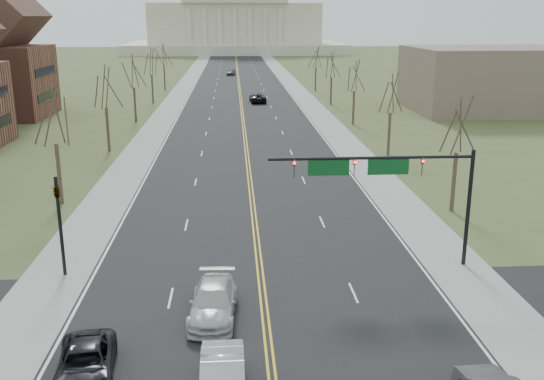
{
  "coord_description": "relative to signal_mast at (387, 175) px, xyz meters",
  "views": [
    {
      "loc": [
        -1.45,
        -20.14,
        14.63
      ],
      "look_at": [
        1.17,
        20.41,
        3.0
      ],
      "focal_mm": 40.0,
      "sensor_mm": 36.0,
      "label": 1
    }
  ],
  "objects": [
    {
      "name": "car_far_sb",
      "position": [
        -9.21,
        126.75,
        -4.94
      ],
      "size": [
        2.51,
        4.95,
        1.62
      ],
      "primitive_type": "imported",
      "rotation": [
        0.0,
        0.0,
        -0.13
      ],
      "color": "#4D5155",
      "rests_on": "road"
    },
    {
      "name": "cross_road",
      "position": [
        -7.45,
        -7.5,
        -5.76
      ],
      "size": [
        120.0,
        14.0,
        0.01
      ],
      "primitive_type": "cube",
      "color": "black",
      "rests_on": "ground"
    },
    {
      "name": "tree_l_4",
      "position": [
        -22.95,
        94.5,
        1.18
      ],
      "size": [
        3.96,
        3.96,
        9.0
      ],
      "color": "#3E3224",
      "rests_on": "ground"
    },
    {
      "name": "tree_r_2",
      "position": [
        8.05,
        50.5,
        0.79
      ],
      "size": [
        3.74,
        3.74,
        8.5
      ],
      "color": "#3E3224",
      "rests_on": "ground"
    },
    {
      "name": "tree_l_3",
      "position": [
        -22.95,
        74.5,
        1.18
      ],
      "size": [
        3.96,
        3.96,
        9.0
      ],
      "color": "#3E3224",
      "rests_on": "ground"
    },
    {
      "name": "edge_line_left",
      "position": [
        -17.25,
        96.5,
        -5.75
      ],
      "size": [
        0.15,
        380.0,
        0.01
      ],
      "primitive_type": "cube",
      "color": "silver",
      "rests_on": "road"
    },
    {
      "name": "sidewalk_right",
      "position": [
        4.55,
        96.5,
        -5.75
      ],
      "size": [
        4.0,
        380.0,
        0.03
      ],
      "primitive_type": "cube",
      "color": "gray",
      "rests_on": "ground"
    },
    {
      "name": "tree_r_0",
      "position": [
        8.05,
        10.5,
        0.79
      ],
      "size": [
        3.74,
        3.74,
        8.5
      ],
      "color": "#3E3224",
      "rests_on": "ground"
    },
    {
      "name": "center_line",
      "position": [
        -7.45,
        96.5,
        -5.75
      ],
      "size": [
        0.42,
        380.0,
        0.01
      ],
      "primitive_type": "cube",
      "color": "gold",
      "rests_on": "road"
    },
    {
      "name": "tree_r_4",
      "position": [
        8.05,
        90.5,
        0.79
      ],
      "size": [
        3.74,
        3.74,
        8.5
      ],
      "color": "#3E3224",
      "rests_on": "ground"
    },
    {
      "name": "car_sb_outer_lead",
      "position": [
        -15.24,
        -10.91,
        -5.04
      ],
      "size": [
        2.96,
        5.34,
        1.41
      ],
      "primitive_type": "imported",
      "rotation": [
        0.0,
        0.0,
        0.13
      ],
      "color": "black",
      "rests_on": "road"
    },
    {
      "name": "capitol",
      "position": [
        -7.45,
        236.41,
        8.44
      ],
      "size": [
        90.0,
        60.0,
        50.0
      ],
      "color": "beige",
      "rests_on": "ground"
    },
    {
      "name": "sidewalk_left",
      "position": [
        -19.45,
        96.5,
        -5.75
      ],
      "size": [
        4.0,
        380.0,
        0.03
      ],
      "primitive_type": "cube",
      "color": "gray",
      "rests_on": "ground"
    },
    {
      "name": "road",
      "position": [
        -7.45,
        96.5,
        -5.76
      ],
      "size": [
        20.0,
        380.0,
        0.01
      ],
      "primitive_type": "cube",
      "color": "black",
      "rests_on": "ground"
    },
    {
      "name": "car_sb_inner_second",
      "position": [
        -10.06,
        -5.75,
        -4.94
      ],
      "size": [
        2.58,
        5.68,
        1.61
      ],
      "primitive_type": "imported",
      "rotation": [
        0.0,
        0.0,
        -0.06
      ],
      "color": "#B5B5B5",
      "rests_on": "road"
    },
    {
      "name": "bldg_right_mass",
      "position": [
        32.55,
        62.5,
        -0.76
      ],
      "size": [
        25.0,
        20.0,
        10.0
      ],
      "primitive_type": "cube",
      "color": "#6E5C4E",
      "rests_on": "ground"
    },
    {
      "name": "signal_left",
      "position": [
        -18.95,
        0.0,
        -2.05
      ],
      "size": [
        0.32,
        0.36,
        6.0
      ],
      "color": "black",
      "rests_on": "ground"
    },
    {
      "name": "car_far_nb",
      "position": [
        -4.48,
        74.0,
        -4.94
      ],
      "size": [
        2.96,
        5.93,
        1.61
      ],
      "primitive_type": "imported",
      "rotation": [
        0.0,
        0.0,
        3.19
      ],
      "color": "black",
      "rests_on": "road"
    },
    {
      "name": "tree_r_3",
      "position": [
        8.05,
        70.5,
        0.79
      ],
      "size": [
        3.74,
        3.74,
        8.5
      ],
      "color": "#3E3224",
      "rests_on": "ground"
    },
    {
      "name": "tree_l_2",
      "position": [
        -22.95,
        54.5,
        1.18
      ],
      "size": [
        3.96,
        3.96,
        9.0
      ],
      "color": "#3E3224",
      "rests_on": "ground"
    },
    {
      "name": "signal_mast",
      "position": [
        0.0,
        0.0,
        0.0
      ],
      "size": [
        12.12,
        0.44,
        7.2
      ],
      "color": "black",
      "rests_on": "ground"
    },
    {
      "name": "tree_l_1",
      "position": [
        -22.95,
        34.5,
        1.18
      ],
      "size": [
        3.96,
        3.96,
        9.0
      ],
      "color": "#3E3224",
      "rests_on": "ground"
    },
    {
      "name": "car_sb_inner_lead",
      "position": [
        -9.49,
        -12.62,
        -4.92
      ],
      "size": [
        1.83,
        5.05,
        1.66
      ],
      "primitive_type": "imported",
      "rotation": [
        0.0,
        0.0,
        0.01
      ],
      "color": "#B1B5B9",
      "rests_on": "road"
    },
    {
      "name": "edge_line_right",
      "position": [
        2.35,
        96.5,
        -5.75
      ],
      "size": [
        0.15,
        380.0,
        0.01
      ],
      "primitive_type": "cube",
      "color": "silver",
      "rests_on": "road"
    },
    {
      "name": "tree_r_1",
      "position": [
        8.05,
        30.5,
        0.79
      ],
      "size": [
        3.74,
        3.74,
        8.5
      ],
      "color": "#3E3224",
      "rests_on": "ground"
    },
    {
      "name": "tree_l_0",
      "position": [
        -22.95,
        14.5,
        1.18
      ],
      "size": [
        3.96,
        3.96,
        9.0
      ],
      "color": "#3E3224",
      "rests_on": "ground"
    }
  ]
}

